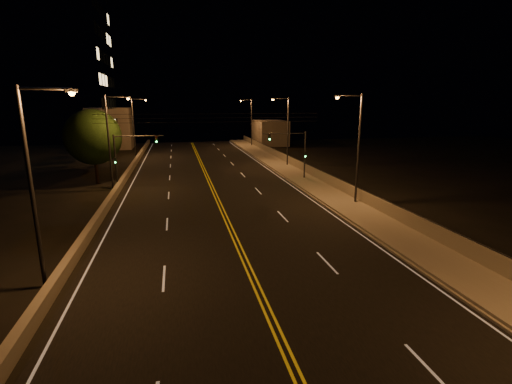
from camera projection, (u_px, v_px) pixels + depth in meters
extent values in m
cube|color=black|center=(226.00, 218.00, 29.12)|extent=(18.00, 120.00, 0.02)
cube|color=gray|center=(353.00, 208.00, 31.30)|extent=(3.60, 120.00, 0.30)
cube|color=gray|center=(332.00, 211.00, 30.93)|extent=(0.14, 120.00, 0.15)
cube|color=gray|center=(371.00, 200.00, 31.48)|extent=(0.30, 120.00, 1.00)
cube|color=gray|center=(96.00, 222.00, 27.07)|extent=(0.45, 120.00, 0.73)
cube|color=gray|center=(270.00, 133.00, 80.24)|extent=(6.00, 10.00, 5.16)
cube|color=gray|center=(111.00, 128.00, 73.51)|extent=(8.00, 8.00, 7.95)
cylinder|color=black|center=(371.00, 194.00, 31.36)|extent=(0.06, 120.00, 0.06)
cube|color=silver|center=(110.00, 225.00, 27.35)|extent=(0.12, 116.00, 0.00)
cube|color=silver|center=(328.00, 211.00, 30.88)|extent=(0.12, 116.00, 0.00)
cube|color=gold|center=(224.00, 218.00, 29.08)|extent=(0.12, 116.00, 0.00)
cube|color=gold|center=(228.00, 218.00, 29.14)|extent=(0.12, 116.00, 0.00)
cube|color=silver|center=(164.00, 278.00, 19.16)|extent=(0.12, 3.00, 0.00)
cube|color=silver|center=(167.00, 224.00, 27.72)|extent=(0.12, 3.00, 0.00)
cube|color=silver|center=(169.00, 195.00, 36.27)|extent=(0.12, 3.00, 0.00)
cube|color=silver|center=(170.00, 178.00, 44.82)|extent=(0.12, 3.00, 0.00)
cube|color=silver|center=(170.00, 166.00, 53.38)|extent=(0.12, 3.00, 0.00)
cube|color=silver|center=(171.00, 157.00, 61.93)|extent=(0.12, 3.00, 0.00)
cube|color=silver|center=(171.00, 151.00, 70.49)|extent=(0.12, 3.00, 0.00)
cube|color=silver|center=(172.00, 145.00, 79.04)|extent=(0.12, 3.00, 0.00)
cube|color=silver|center=(432.00, 372.00, 12.45)|extent=(0.12, 3.00, 0.00)
cube|color=silver|center=(327.00, 262.00, 21.01)|extent=(0.12, 3.00, 0.00)
cube|color=silver|center=(283.00, 216.00, 29.56)|extent=(0.12, 3.00, 0.00)
cube|color=silver|center=(258.00, 191.00, 38.11)|extent=(0.12, 3.00, 0.00)
cube|color=silver|center=(243.00, 175.00, 46.67)|extent=(0.12, 3.00, 0.00)
cube|color=silver|center=(232.00, 164.00, 55.22)|extent=(0.12, 3.00, 0.00)
cube|color=silver|center=(224.00, 156.00, 63.78)|extent=(0.12, 3.00, 0.00)
cube|color=silver|center=(218.00, 149.00, 72.33)|extent=(0.12, 3.00, 0.00)
cube|color=silver|center=(214.00, 144.00, 80.88)|extent=(0.12, 3.00, 0.00)
cylinder|color=#2D2D33|center=(358.00, 151.00, 31.89)|extent=(0.20, 0.20, 9.59)
cylinder|color=#2D2D33|center=(350.00, 95.00, 30.58)|extent=(2.20, 0.12, 0.12)
cube|color=#2D2D33|center=(337.00, 96.00, 30.37)|extent=(0.50, 0.25, 0.14)
sphere|color=#FF9E2D|center=(337.00, 97.00, 30.39)|extent=(0.28, 0.28, 0.28)
cylinder|color=#2D2D33|center=(288.00, 133.00, 51.65)|extent=(0.20, 0.20, 9.59)
cylinder|color=#2D2D33|center=(281.00, 98.00, 50.34)|extent=(2.20, 0.12, 0.12)
cube|color=#2D2D33|center=(273.00, 99.00, 50.13)|extent=(0.50, 0.25, 0.14)
sphere|color=#FF9E2D|center=(273.00, 100.00, 50.16)|extent=(0.28, 0.28, 0.28)
cylinder|color=#2D2D33|center=(252.00, 123.00, 75.79)|extent=(0.20, 0.20, 9.59)
cylinder|color=#2D2D33|center=(246.00, 100.00, 74.47)|extent=(2.20, 0.12, 0.12)
cube|color=#2D2D33|center=(241.00, 100.00, 74.26)|extent=(0.50, 0.25, 0.14)
sphere|color=#FF9E2D|center=(241.00, 101.00, 74.29)|extent=(0.28, 0.28, 0.28)
cylinder|color=#2D2D33|center=(32.00, 192.00, 17.18)|extent=(0.20, 0.20, 9.59)
cylinder|color=#2D2D33|center=(44.00, 89.00, 16.31)|extent=(2.20, 0.12, 0.12)
cube|color=#2D2D33|center=(71.00, 91.00, 16.56)|extent=(0.50, 0.25, 0.14)
sphere|color=#FF9E2D|center=(72.00, 93.00, 16.58)|extent=(0.28, 0.28, 0.28)
cylinder|color=#2D2D33|center=(109.00, 144.00, 37.56)|extent=(0.20, 0.20, 9.59)
cylinder|color=#2D2D33|center=(116.00, 97.00, 36.70)|extent=(2.20, 0.12, 0.12)
cube|color=#2D2D33|center=(128.00, 97.00, 36.94)|extent=(0.50, 0.25, 0.14)
sphere|color=#FF9E2D|center=(128.00, 98.00, 36.97)|extent=(0.28, 0.28, 0.28)
cylinder|color=#2D2D33|center=(133.00, 129.00, 60.12)|extent=(0.20, 0.20, 9.59)
cylinder|color=#2D2D33|center=(138.00, 99.00, 59.26)|extent=(2.20, 0.12, 0.12)
cube|color=#2D2D33|center=(145.00, 100.00, 59.50)|extent=(0.50, 0.25, 0.14)
sphere|color=#FF9E2D|center=(146.00, 100.00, 59.52)|extent=(0.28, 0.28, 0.28)
cylinder|color=#2D2D33|center=(305.00, 156.00, 42.95)|extent=(0.18, 0.18, 5.68)
cylinder|color=#2D2D33|center=(284.00, 133.00, 41.82)|extent=(5.00, 0.10, 0.10)
cube|color=black|center=(269.00, 137.00, 41.54)|extent=(0.28, 0.18, 0.80)
sphere|color=#19FF4C|center=(270.00, 139.00, 41.49)|extent=(0.14, 0.14, 0.14)
cube|color=black|center=(305.00, 155.00, 42.77)|extent=(0.22, 0.14, 0.55)
cylinder|color=#2D2D33|center=(116.00, 162.00, 38.68)|extent=(0.18, 0.18, 5.68)
cylinder|color=#2D2D33|center=(139.00, 136.00, 38.58)|extent=(5.00, 0.10, 0.10)
cube|color=black|center=(156.00, 139.00, 39.02)|extent=(0.28, 0.18, 0.80)
sphere|color=#19FF4C|center=(156.00, 142.00, 38.97)|extent=(0.14, 0.14, 0.14)
cube|color=black|center=(115.00, 161.00, 38.50)|extent=(0.22, 0.14, 0.55)
cylinder|color=black|center=(212.00, 122.00, 36.51)|extent=(22.00, 0.03, 0.03)
cylinder|color=black|center=(212.00, 118.00, 36.42)|extent=(22.00, 0.03, 0.03)
cylinder|color=black|center=(211.00, 114.00, 36.32)|extent=(22.00, 0.03, 0.03)
cube|color=gray|center=(21.00, 69.00, 54.80)|extent=(24.00, 15.00, 27.58)
cylinder|color=black|center=(97.00, 171.00, 41.49)|extent=(0.36, 0.36, 2.88)
sphere|color=black|center=(93.00, 137.00, 40.61)|extent=(6.07, 6.07, 6.07)
cylinder|color=black|center=(95.00, 158.00, 52.21)|extent=(0.36, 0.36, 2.62)
sphere|color=black|center=(92.00, 133.00, 51.41)|extent=(5.54, 5.54, 5.54)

